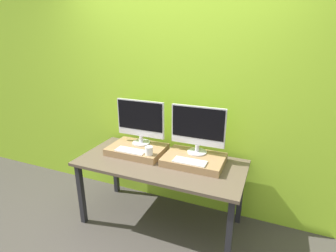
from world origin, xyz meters
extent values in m
plane|color=#423D38|center=(0.00, 0.00, 0.00)|extent=(12.00, 12.00, 0.00)
cube|color=#9ED12D|center=(0.00, 0.81, 1.30)|extent=(8.00, 0.04, 2.60)
cube|color=brown|center=(0.00, 0.37, 0.69)|extent=(1.62, 0.74, 0.03)
cube|color=#232328|center=(-0.75, 0.06, 0.34)|extent=(0.05, 0.05, 0.67)
cube|color=#232328|center=(0.75, 0.06, 0.34)|extent=(0.05, 0.05, 0.67)
cube|color=#232328|center=(-0.75, 0.68, 0.34)|extent=(0.05, 0.05, 0.67)
cube|color=#232328|center=(0.75, 0.68, 0.34)|extent=(0.05, 0.05, 0.67)
cube|color=#99754C|center=(-0.31, 0.47, 0.74)|extent=(0.57, 0.40, 0.07)
cylinder|color=silver|center=(-0.31, 0.56, 0.78)|extent=(0.19, 0.19, 0.01)
cylinder|color=silver|center=(-0.31, 0.56, 0.82)|extent=(0.04, 0.04, 0.07)
cube|color=silver|center=(-0.31, 0.56, 1.05)|extent=(0.53, 0.02, 0.38)
cube|color=black|center=(-0.31, 0.55, 1.08)|extent=(0.51, 0.00, 0.30)
cube|color=silver|center=(-0.31, 0.55, 0.89)|extent=(0.52, 0.00, 0.06)
cube|color=silver|center=(-0.31, 0.34, 0.78)|extent=(0.31, 0.12, 0.01)
cube|color=silver|center=(-0.31, 0.34, 0.79)|extent=(0.29, 0.11, 0.00)
cylinder|color=white|center=(-0.10, 0.34, 0.81)|extent=(0.07, 0.07, 0.08)
cube|color=#99754C|center=(0.31, 0.47, 0.74)|extent=(0.57, 0.40, 0.07)
cylinder|color=silver|center=(0.31, 0.56, 0.78)|extent=(0.19, 0.19, 0.01)
cylinder|color=silver|center=(0.31, 0.56, 0.82)|extent=(0.04, 0.04, 0.07)
cube|color=silver|center=(0.31, 0.56, 1.05)|extent=(0.53, 0.02, 0.38)
cube|color=black|center=(0.31, 0.55, 1.08)|extent=(0.51, 0.00, 0.30)
cube|color=silver|center=(0.31, 0.55, 0.89)|extent=(0.52, 0.00, 0.06)
cube|color=silver|center=(0.31, 0.34, 0.78)|extent=(0.31, 0.12, 0.01)
cube|color=silver|center=(0.31, 0.34, 0.79)|extent=(0.29, 0.11, 0.00)
camera|label=1|loc=(0.95, -1.72, 1.86)|focal=28.00mm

